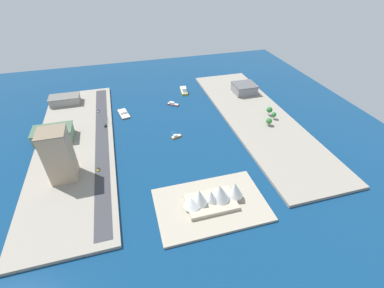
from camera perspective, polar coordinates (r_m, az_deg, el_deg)
The scene contains 19 objects.
ground_plane at distance 274.88m, azimuth -4.04°, elevation 2.65°, with size 440.00×440.00×0.00m, color navy.
quay_west at distance 303.39m, azimuth 13.65°, elevation 5.44°, with size 70.00×240.00×2.66m, color gray.
quay_east at distance 275.63m, azimuth -23.52°, elevation -0.26°, with size 70.00×240.00×2.66m, color gray.
peninsula_point at distance 200.45m, azimuth 4.02°, elevation -12.72°, with size 79.36×51.18×2.00m, color #A89E89.
road_strip at distance 271.35m, azimuth -18.56°, elevation 0.80°, with size 11.95×228.00×0.15m, color #38383D.
tugboat_red at distance 323.78m, azimuth -4.07°, elevation 8.48°, with size 13.36×11.65×3.44m.
barge_flat_brown at distance 313.77m, azimuth -14.33°, elevation 6.39°, with size 13.59×24.37×3.35m.
water_taxi_orange at distance 265.43m, azimuth -3.35°, elevation 1.63°, with size 11.06×6.17×3.50m.
ferry_yellow_fast at distance 354.49m, azimuth -1.74°, elevation 11.36°, with size 9.64×25.01×7.02m.
terminal_long_green at distance 287.57m, azimuth -27.35°, elevation 1.90°, with size 36.12×22.68×11.63m.
carpark_squat_concrete at distance 351.63m, azimuth -25.35°, elevation 8.46°, with size 33.83×19.19×9.51m.
warehouse_low_gray at distance 350.64m, azimuth 11.01°, elevation 11.50°, with size 27.17×25.50×11.58m.
apartment_midrise_tan at distance 227.22m, azimuth -26.40°, elevation -2.20°, with size 19.98×19.08×43.75m.
suv_black at distance 291.03m, azimuth -17.89°, elevation 3.74°, with size 2.09×5.18×1.63m.
sedan_silver at distance 321.67m, azimuth -19.24°, elevation 6.69°, with size 1.98×4.97×1.39m.
taxi_yellow_cab at distance 236.69m, azimuth -19.26°, elevation -4.99°, with size 2.03×4.52×1.64m.
traffic_light_waterfront at distance 294.27m, azimuth -17.38°, elevation 5.01°, with size 0.36×0.36×6.50m.
opera_landmark at distance 194.72m, azimuth 4.52°, elevation -11.05°, with size 45.21×22.40×17.67m.
park_tree_cluster at distance 297.67m, azimuth 16.25°, elevation 5.95°, with size 16.90×24.91×9.83m.
Camera 1 is at (42.72, 224.87, 152.21)m, focal length 25.16 mm.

